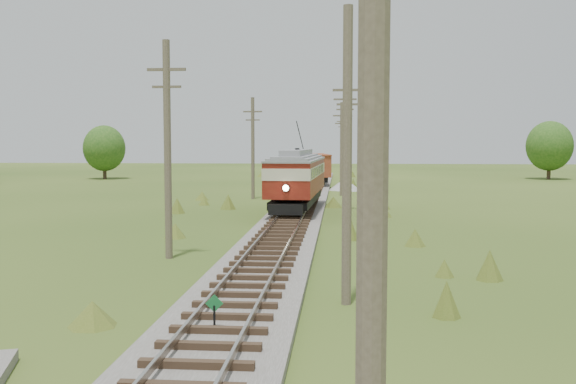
# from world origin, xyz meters

# --- Properties ---
(ground) EXTENTS (260.00, 260.00, 0.00)m
(ground) POSITION_xyz_m (0.00, 0.00, 0.00)
(ground) COLOR #294514
(ground) RESTS_ON ground
(railbed_main) EXTENTS (3.60, 96.00, 0.57)m
(railbed_main) POSITION_xyz_m (0.00, 34.00, 0.19)
(railbed_main) COLOR #605B54
(railbed_main) RESTS_ON ground
(switch_marker) EXTENTS (0.45, 0.06, 1.08)m
(switch_marker) POSITION_xyz_m (-0.20, 1.50, 0.63)
(switch_marker) COLOR black
(switch_marker) RESTS_ON ground
(streetcar) EXTENTS (3.40, 12.54, 5.69)m
(streetcar) POSITION_xyz_m (-0.00, 29.19, 2.64)
(streetcar) COLOR black
(streetcar) RESTS_ON ground
(gondola) EXTENTS (4.09, 9.31, 2.99)m
(gondola) POSITION_xyz_m (0.00, 55.61, 2.18)
(gondola) COLOR black
(gondola) RESTS_ON ground
(gravel_pile) EXTENTS (3.28, 3.48, 1.19)m
(gravel_pile) POSITION_xyz_m (3.44, 50.49, 0.56)
(gravel_pile) COLOR gray
(gravel_pile) RESTS_ON ground
(utility_pole_r_0) EXTENTS (1.60, 0.30, 8.50)m
(utility_pole_r_0) POSITION_xyz_m (3.20, -8.00, 4.37)
(utility_pole_r_0) COLOR brown
(utility_pole_r_0) RESTS_ON ground
(utility_pole_r_1) EXTENTS (0.30, 0.30, 8.80)m
(utility_pole_r_1) POSITION_xyz_m (3.10, 5.00, 4.40)
(utility_pole_r_1) COLOR brown
(utility_pole_r_1) RESTS_ON ground
(utility_pole_r_2) EXTENTS (1.60, 0.30, 8.60)m
(utility_pole_r_2) POSITION_xyz_m (3.30, 18.00, 4.42)
(utility_pole_r_2) COLOR brown
(utility_pole_r_2) RESTS_ON ground
(utility_pole_r_3) EXTENTS (1.60, 0.30, 9.00)m
(utility_pole_r_3) POSITION_xyz_m (3.20, 31.00, 4.63)
(utility_pole_r_3) COLOR brown
(utility_pole_r_3) RESTS_ON ground
(utility_pole_r_4) EXTENTS (1.60, 0.30, 8.40)m
(utility_pole_r_4) POSITION_xyz_m (3.00, 44.00, 4.32)
(utility_pole_r_4) COLOR brown
(utility_pole_r_4) RESTS_ON ground
(utility_pole_r_5) EXTENTS (1.60, 0.30, 8.90)m
(utility_pole_r_5) POSITION_xyz_m (3.40, 57.00, 4.58)
(utility_pole_r_5) COLOR brown
(utility_pole_r_5) RESTS_ON ground
(utility_pole_r_6) EXTENTS (1.60, 0.30, 8.70)m
(utility_pole_r_6) POSITION_xyz_m (3.20, 70.00, 4.47)
(utility_pole_r_6) COLOR brown
(utility_pole_r_6) RESTS_ON ground
(utility_pole_l_a) EXTENTS (1.60, 0.30, 9.00)m
(utility_pole_l_a) POSITION_xyz_m (-4.20, 12.00, 4.63)
(utility_pole_l_a) COLOR brown
(utility_pole_l_a) RESTS_ON ground
(utility_pole_l_b) EXTENTS (1.60, 0.30, 8.60)m
(utility_pole_l_b) POSITION_xyz_m (-4.50, 40.00, 4.42)
(utility_pole_l_b) COLOR brown
(utility_pole_l_b) RESTS_ON ground
(tree_mid_a) EXTENTS (5.46, 5.46, 7.03)m
(tree_mid_a) POSITION_xyz_m (-28.00, 68.00, 4.02)
(tree_mid_a) COLOR #38281C
(tree_mid_a) RESTS_ON ground
(tree_mid_b) EXTENTS (5.88, 5.88, 7.57)m
(tree_mid_b) POSITION_xyz_m (30.00, 72.00, 4.33)
(tree_mid_b) COLOR #38281C
(tree_mid_b) RESTS_ON ground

